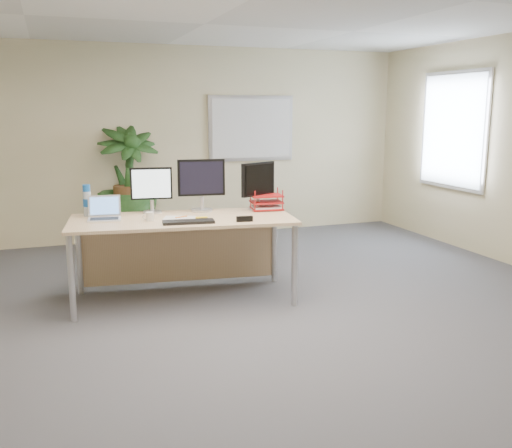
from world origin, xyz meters
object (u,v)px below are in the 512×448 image
object	(u,v)px
monitor_right	(201,182)
laptop	(104,213)
floor_plant	(128,191)
desk	(182,233)
monitor_left	(151,187)

from	to	relation	value
monitor_right	laptop	xyz separation A→B (m)	(-0.97, -0.10, -0.25)
monitor_right	floor_plant	bearing A→B (deg)	101.83
desk	monitor_left	distance (m)	0.55
laptop	desk	bearing A→B (deg)	-5.99
floor_plant	monitor_right	size ratio (longest dim) A/B	2.85
monitor_left	monitor_right	distance (m)	0.50
desk	laptop	xyz separation A→B (m)	(-0.72, 0.08, 0.23)
desk	laptop	world-z (taller)	laptop
floor_plant	monitor_left	size ratio (longest dim) A/B	3.30
floor_plant	monitor_right	bearing A→B (deg)	-78.17
monitor_left	laptop	bearing A→B (deg)	-160.40
floor_plant	laptop	bearing A→B (deg)	-102.67
desk	floor_plant	bearing A→B (deg)	95.01
desk	monitor_right	bearing A→B (deg)	34.44
floor_plant	monitor_left	bearing A→B (deg)	-90.92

